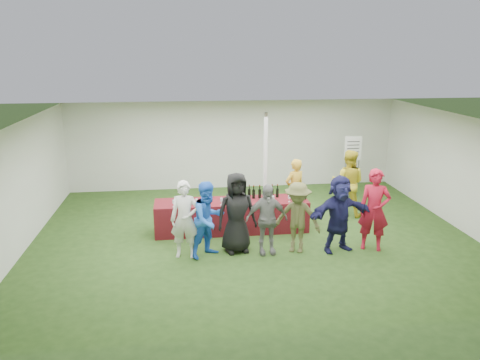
{
  "coord_description": "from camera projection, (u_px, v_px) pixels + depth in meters",
  "views": [
    {
      "loc": [
        -1.54,
        -10.08,
        4.17
      ],
      "look_at": [
        -0.25,
        0.32,
        1.25
      ],
      "focal_mm": 35.0,
      "sensor_mm": 36.0,
      "label": 1
    }
  ],
  "objects": [
    {
      "name": "ground",
      "position": [
        252.0,
        235.0,
        10.94
      ],
      "size": [
        60.0,
        60.0,
        0.0
      ],
      "primitive_type": "plane",
      "color": "#284719",
      "rests_on": "ground"
    },
    {
      "name": "serving_table",
      "position": [
        232.0,
        216.0,
        11.09
      ],
      "size": [
        3.6,
        0.8,
        0.75
      ],
      "primitive_type": "cube",
      "color": "maroon",
      "rests_on": "ground"
    },
    {
      "name": "customer_0",
      "position": [
        185.0,
        220.0,
        9.58
      ],
      "size": [
        0.65,
        0.48,
        1.63
      ],
      "primitive_type": "imported",
      "rotation": [
        0.0,
        0.0,
        -0.16
      ],
      "color": "silver",
      "rests_on": "ground"
    },
    {
      "name": "customer_4",
      "position": [
        297.0,
        218.0,
        9.84
      ],
      "size": [
        1.14,
        0.93,
        1.53
      ],
      "primitive_type": "imported",
      "rotation": [
        0.0,
        0.0,
        -0.42
      ],
      "color": "brown",
      "rests_on": "ground"
    },
    {
      "name": "dump_bucket",
      "position": [
        298.0,
        197.0,
        10.94
      ],
      "size": [
        0.26,
        0.26,
        0.18
      ],
      "primitive_type": "cylinder",
      "color": "slate",
      "rests_on": "serving_table"
    },
    {
      "name": "staff_back",
      "position": [
        348.0,
        183.0,
        12.04
      ],
      "size": [
        1.05,
        0.97,
        1.73
      ],
      "primitive_type": "imported",
      "rotation": [
        0.0,
        0.0,
        2.67
      ],
      "color": "gold",
      "rests_on": "ground"
    },
    {
      "name": "customer_6",
      "position": [
        374.0,
        210.0,
        9.94
      ],
      "size": [
        0.76,
        0.64,
        1.78
      ],
      "primitive_type": "imported",
      "rotation": [
        0.0,
        0.0,
        -0.38
      ],
      "color": "maroon",
      "rests_on": "ground"
    },
    {
      "name": "customer_1",
      "position": [
        208.0,
        219.0,
        9.63
      ],
      "size": [
        0.99,
        0.95,
        1.61
      ],
      "primitive_type": "imported",
      "rotation": [
        0.0,
        0.0,
        0.61
      ],
      "color": "blue",
      "rests_on": "ground"
    },
    {
      "name": "customer_5",
      "position": [
        339.0,
        214.0,
        9.87
      ],
      "size": [
        1.62,
        0.86,
        1.67
      ],
      "primitive_type": "imported",
      "rotation": [
        0.0,
        0.0,
        0.25
      ],
      "color": "#181844",
      "rests_on": "ground"
    },
    {
      "name": "bar_towel",
      "position": [
        298.0,
        197.0,
        11.22
      ],
      "size": [
        0.25,
        0.18,
        0.03
      ],
      "primitive_type": "cube",
      "color": "white",
      "rests_on": "serving_table"
    },
    {
      "name": "wine_bottles",
      "position": [
        260.0,
        193.0,
        11.17
      ],
      "size": [
        0.88,
        0.16,
        0.32
      ],
      "color": "black",
      "rests_on": "serving_table"
    },
    {
      "name": "customer_2",
      "position": [
        237.0,
        213.0,
        9.83
      ],
      "size": [
        0.93,
        0.69,
        1.73
      ],
      "primitive_type": "imported",
      "rotation": [
        0.0,
        0.0,
        0.17
      ],
      "color": "black",
      "rests_on": "ground"
    },
    {
      "name": "customer_3",
      "position": [
        267.0,
        219.0,
        9.75
      ],
      "size": [
        0.91,
        0.42,
        1.52
      ],
      "primitive_type": "imported",
      "rotation": [
        0.0,
        0.0,
        0.06
      ],
      "color": "slate",
      "rests_on": "ground"
    },
    {
      "name": "water_bottle",
      "position": [
        236.0,
        195.0,
        11.05
      ],
      "size": [
        0.07,
        0.07,
        0.23
      ],
      "color": "silver",
      "rests_on": "serving_table"
    },
    {
      "name": "wine_list_sign",
      "position": [
        353.0,
        153.0,
        13.43
      ],
      "size": [
        0.5,
        0.03,
        1.8
      ],
      "color": "slate",
      "rests_on": "ground"
    },
    {
      "name": "tent",
      "position": [
        265.0,
        166.0,
        11.78
      ],
      "size": [
        10.0,
        10.0,
        10.0
      ],
      "color": "white",
      "rests_on": "ground"
    },
    {
      "name": "wine_glasses",
      "position": [
        222.0,
        200.0,
        10.68
      ],
      "size": [
        2.73,
        0.1,
        0.16
      ],
      "color": "silver",
      "rests_on": "serving_table"
    },
    {
      "name": "staff_pourer",
      "position": [
        295.0,
        189.0,
        11.77
      ],
      "size": [
        0.68,
        0.58,
        1.57
      ],
      "primitive_type": "imported",
      "rotation": [
        0.0,
        0.0,
        3.57
      ],
      "color": "gold",
      "rests_on": "ground"
    }
  ]
}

